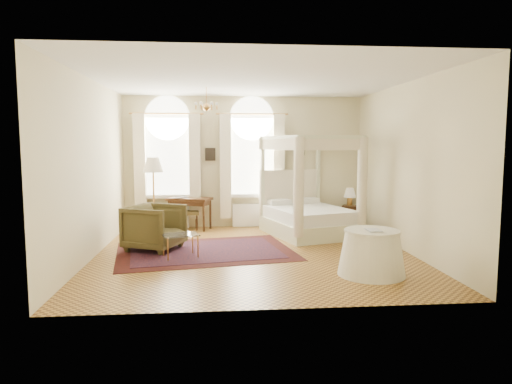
{
  "coord_description": "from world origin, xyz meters",
  "views": [
    {
      "loc": [
        -0.72,
        -8.6,
        2.1
      ],
      "look_at": [
        0.08,
        0.4,
        1.15
      ],
      "focal_mm": 32.0,
      "sensor_mm": 36.0,
      "label": 1
    }
  ],
  "objects_px": {
    "writing_desk": "(190,202)",
    "floor_lamp": "(153,169)",
    "armchair": "(155,227)",
    "nightstand": "(350,216)",
    "stool": "(190,214)",
    "coffee_table": "(181,237)",
    "side_table": "(372,253)",
    "canopy_bed": "(309,213)"
  },
  "relations": [
    {
      "from": "canopy_bed",
      "to": "floor_lamp",
      "type": "bearing_deg",
      "value": 175.46
    },
    {
      "from": "coffee_table",
      "to": "writing_desk",
      "type": "bearing_deg",
      "value": 89.72
    },
    {
      "from": "writing_desk",
      "to": "floor_lamp",
      "type": "xyz_separation_m",
      "value": [
        -0.78,
        -0.68,
        0.87
      ]
    },
    {
      "from": "side_table",
      "to": "stool",
      "type": "bearing_deg",
      "value": 126.69
    },
    {
      "from": "nightstand",
      "to": "stool",
      "type": "distance_m",
      "value": 4.05
    },
    {
      "from": "coffee_table",
      "to": "side_table",
      "type": "relative_size",
      "value": 0.7
    },
    {
      "from": "writing_desk",
      "to": "side_table",
      "type": "relative_size",
      "value": 1.09
    },
    {
      "from": "armchair",
      "to": "coffee_table",
      "type": "relative_size",
      "value": 1.32
    },
    {
      "from": "armchair",
      "to": "floor_lamp",
      "type": "height_order",
      "value": "floor_lamp"
    },
    {
      "from": "writing_desk",
      "to": "armchair",
      "type": "relative_size",
      "value": 1.18
    },
    {
      "from": "nightstand",
      "to": "armchair",
      "type": "distance_m",
      "value": 5.13
    },
    {
      "from": "side_table",
      "to": "nightstand",
      "type": "bearing_deg",
      "value": 77.82
    },
    {
      "from": "canopy_bed",
      "to": "side_table",
      "type": "xyz_separation_m",
      "value": [
        0.33,
        -3.32,
        -0.16
      ]
    },
    {
      "from": "armchair",
      "to": "floor_lamp",
      "type": "relative_size",
      "value": 0.55
    },
    {
      "from": "armchair",
      "to": "floor_lamp",
      "type": "distance_m",
      "value": 1.87
    },
    {
      "from": "nightstand",
      "to": "coffee_table",
      "type": "bearing_deg",
      "value": -144.78
    },
    {
      "from": "floor_lamp",
      "to": "side_table",
      "type": "bearing_deg",
      "value": -42.63
    },
    {
      "from": "writing_desk",
      "to": "coffee_table",
      "type": "bearing_deg",
      "value": -90.28
    },
    {
      "from": "stool",
      "to": "nightstand",
      "type": "bearing_deg",
      "value": 1.39
    },
    {
      "from": "armchair",
      "to": "side_table",
      "type": "relative_size",
      "value": 0.93
    },
    {
      "from": "canopy_bed",
      "to": "side_table",
      "type": "relative_size",
      "value": 2.32
    },
    {
      "from": "floor_lamp",
      "to": "side_table",
      "type": "height_order",
      "value": "floor_lamp"
    },
    {
      "from": "armchair",
      "to": "canopy_bed",
      "type": "bearing_deg",
      "value": -45.45
    },
    {
      "from": "armchair",
      "to": "side_table",
      "type": "bearing_deg",
      "value": -94.88
    },
    {
      "from": "canopy_bed",
      "to": "stool",
      "type": "bearing_deg",
      "value": 162.7
    },
    {
      "from": "coffee_table",
      "to": "floor_lamp",
      "type": "xyz_separation_m",
      "value": [
        -0.77,
        2.2,
        1.14
      ]
    },
    {
      "from": "writing_desk",
      "to": "floor_lamp",
      "type": "relative_size",
      "value": 0.65
    },
    {
      "from": "nightstand",
      "to": "side_table",
      "type": "distance_m",
      "value": 4.39
    },
    {
      "from": "stool",
      "to": "writing_desk",
      "type": "bearing_deg",
      "value": 98.71
    },
    {
      "from": "canopy_bed",
      "to": "armchair",
      "type": "height_order",
      "value": "canopy_bed"
    },
    {
      "from": "coffee_table",
      "to": "stool",
      "type": "bearing_deg",
      "value": 89.4
    },
    {
      "from": "coffee_table",
      "to": "side_table",
      "type": "height_order",
      "value": "side_table"
    },
    {
      "from": "canopy_bed",
      "to": "nightstand",
      "type": "distance_m",
      "value": 1.61
    },
    {
      "from": "armchair",
      "to": "side_table",
      "type": "height_order",
      "value": "armchair"
    },
    {
      "from": "nightstand",
      "to": "coffee_table",
      "type": "relative_size",
      "value": 0.71
    },
    {
      "from": "armchair",
      "to": "coffee_table",
      "type": "bearing_deg",
      "value": -116.29
    },
    {
      "from": "side_table",
      "to": "writing_desk",
      "type": "bearing_deg",
      "value": 126.18
    },
    {
      "from": "writing_desk",
      "to": "side_table",
      "type": "distance_m",
      "value": 5.33
    },
    {
      "from": "armchair",
      "to": "floor_lamp",
      "type": "xyz_separation_m",
      "value": [
        -0.21,
        1.51,
        1.08
      ]
    },
    {
      "from": "coffee_table",
      "to": "side_table",
      "type": "bearing_deg",
      "value": -24.13
    },
    {
      "from": "canopy_bed",
      "to": "stool",
      "type": "relative_size",
      "value": 5.38
    },
    {
      "from": "armchair",
      "to": "side_table",
      "type": "xyz_separation_m",
      "value": [
        3.71,
        -2.1,
        -0.09
      ]
    }
  ]
}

